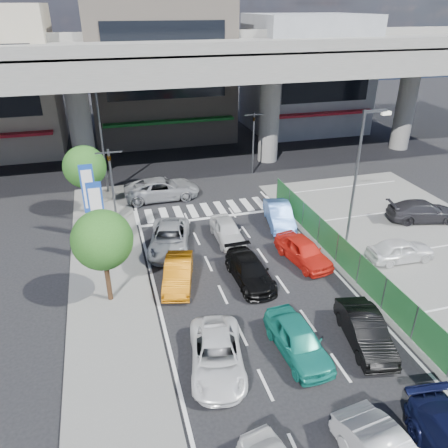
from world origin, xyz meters
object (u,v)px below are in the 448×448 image
object	(u,v)px
signboard_near	(97,211)
sedan_black_mid	(250,271)
traffic_light_right	(254,128)
hatch_black_mid_right	(365,331)
parked_sedan_dgrey	(423,211)
street_lamp_right	(360,168)
crossing_wagon_silver	(162,189)
signboard_far	(89,191)
sedan_white_mid_left	(217,355)
traffic_light_left	(110,169)
tree_far	(85,167)
traffic_cone	(349,262)
taxi_orange_left	(178,273)
tree_near	(102,240)
wagon_silver_front_left	(169,238)
parked_sedan_white	(400,250)
taxi_teal_mid	(298,340)
taxi_orange_right	(303,251)
sedan_white_front_mid	(227,231)
street_lamp_left	(103,131)
kei_truck_front_right	(279,215)

from	to	relation	value
signboard_near	sedan_black_mid	xyz separation A→B (m)	(7.27, -4.21, -2.45)
traffic_light_right	hatch_black_mid_right	distance (m)	21.35
traffic_light_right	parked_sedan_dgrey	bearing A→B (deg)	-56.06
street_lamp_right	crossing_wagon_silver	bearing A→B (deg)	135.13
traffic_light_right	signboard_far	size ratio (longest dim) A/B	1.11
sedan_white_mid_left	traffic_light_left	bearing A→B (deg)	113.61
tree_far	sedan_black_mid	bearing A→B (deg)	-53.68
sedan_black_mid	traffic_cone	bearing A→B (deg)	-6.18
tree_far	parked_sedan_dgrey	distance (m)	22.49
taxi_orange_left	tree_near	bearing A→B (deg)	-156.99
traffic_light_right	tree_near	distance (m)	19.53
traffic_light_right	wagon_silver_front_left	bearing A→B (deg)	-129.61
crossing_wagon_silver	parked_sedan_white	size ratio (longest dim) A/B	1.46
hatch_black_mid_right	crossing_wagon_silver	distance (m)	18.75
traffic_light_right	taxi_teal_mid	size ratio (longest dim) A/B	1.28
tree_near	taxi_orange_right	bearing A→B (deg)	4.30
street_lamp_right	crossing_wagon_silver	world-z (taller)	street_lamp_right
tree_far	sedan_white_front_mid	size ratio (longest dim) A/B	1.27
parked_sedan_dgrey	sedan_white_front_mid	bearing A→B (deg)	98.40
sedan_white_front_mid	parked_sedan_dgrey	bearing A→B (deg)	-4.52
sedan_white_mid_left	wagon_silver_front_left	bearing A→B (deg)	102.36
taxi_orange_left	parked_sedan_white	size ratio (longest dim) A/B	1.03
signboard_far	wagon_silver_front_left	xyz separation A→B (m)	(4.22, -2.73, -2.39)
tree_far	traffic_cone	size ratio (longest dim) A/B	6.27
crossing_wagon_silver	traffic_cone	bearing A→B (deg)	-146.47
parked_sedan_white	sedan_white_front_mid	bearing A→B (deg)	61.96
taxi_orange_right	wagon_silver_front_left	size ratio (longest dim) A/B	0.84
tree_near	traffic_cone	distance (m)	12.95
sedan_white_front_mid	street_lamp_right	bearing A→B (deg)	-18.68
signboard_near	parked_sedan_white	bearing A→B (deg)	-16.06
taxi_teal_mid	sedan_black_mid	size ratio (longest dim) A/B	0.95
street_lamp_left	traffic_light_right	bearing A→B (deg)	4.83
signboard_far	parked_sedan_dgrey	distance (m)	21.40
kei_truck_front_right	parked_sedan_white	xyz separation A→B (m)	(4.78, -6.07, 0.01)
street_lamp_right	kei_truck_front_right	distance (m)	6.21
traffic_light_right	parked_sedan_white	distance (m)	16.28
traffic_cone	traffic_light_left	bearing A→B (deg)	143.82
street_lamp_right	traffic_cone	xyz separation A→B (m)	(-1.57, -2.63, -4.33)
tree_near	wagon_silver_front_left	world-z (taller)	tree_near
traffic_cone	taxi_orange_right	bearing A→B (deg)	145.13
sedan_black_mid	signboard_near	bearing A→B (deg)	148.11
street_lamp_left	hatch_black_mid_right	world-z (taller)	street_lamp_left
tree_near	hatch_black_mid_right	distance (m)	12.16
signboard_near	sedan_white_front_mid	xyz separation A→B (m)	(7.37, 0.37, -2.42)
wagon_silver_front_left	hatch_black_mid_right	bearing A→B (deg)	-43.66
sedan_white_front_mid	kei_truck_front_right	xyz separation A→B (m)	(3.85, 1.10, 0.05)
street_lamp_right	taxi_orange_right	xyz separation A→B (m)	(-3.62, -1.21, -4.08)
hatch_black_mid_right	taxi_orange_right	bearing A→B (deg)	97.80
sedan_black_mid	taxi_orange_left	bearing A→B (deg)	166.79
tree_near	traffic_light_left	bearing A→B (deg)	84.29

